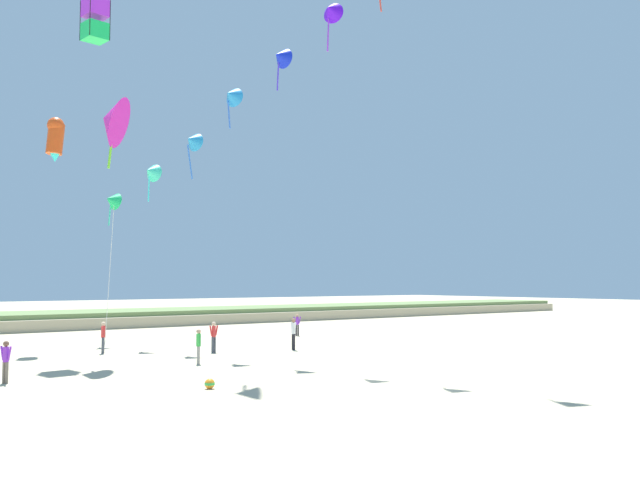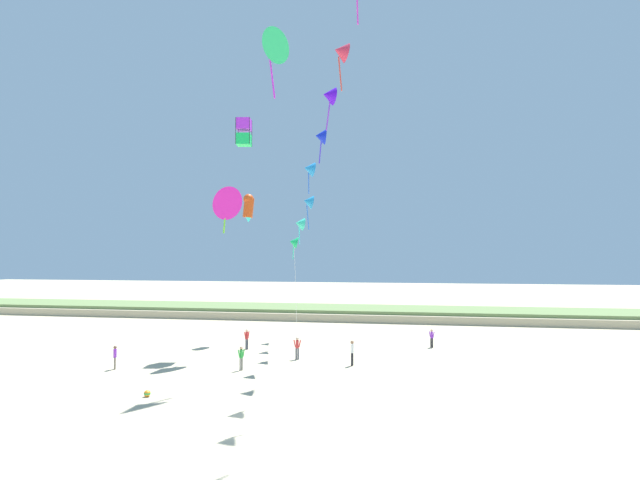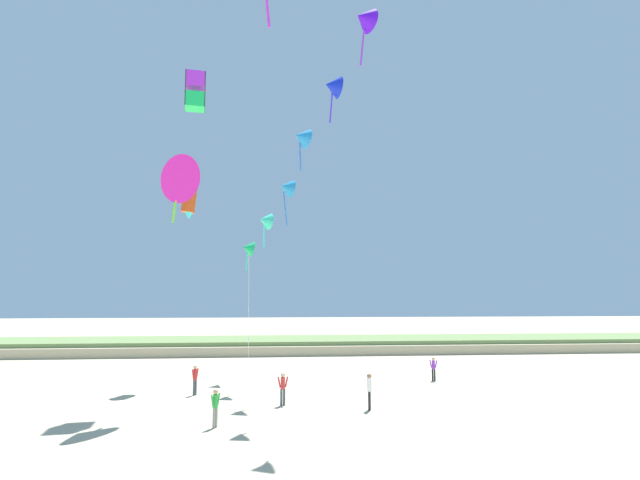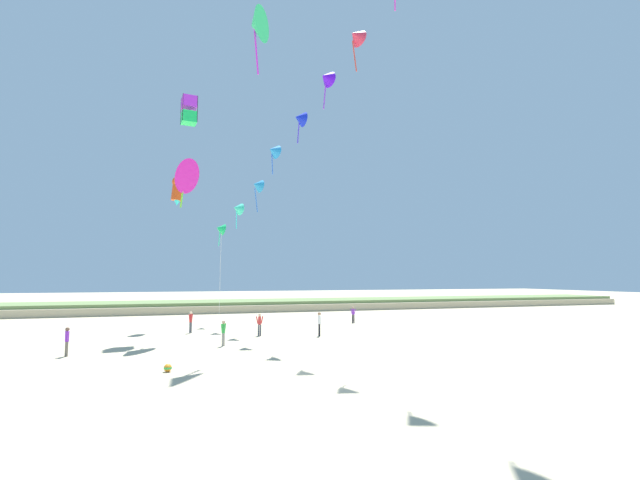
{
  "view_description": "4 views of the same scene",
  "coord_description": "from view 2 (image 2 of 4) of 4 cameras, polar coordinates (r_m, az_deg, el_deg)",
  "views": [
    {
      "loc": [
        -17.59,
        -18.13,
        3.77
      ],
      "look_at": [
        2.54,
        8.82,
        5.85
      ],
      "focal_mm": 38.0,
      "sensor_mm": 36.0,
      "label": 1
    },
    {
      "loc": [
        7.56,
        -21.69,
        7.62
      ],
      "look_at": [
        2.35,
        8.27,
        8.59
      ],
      "focal_mm": 28.0,
      "sensor_mm": 36.0,
      "label": 2
    },
    {
      "loc": [
        -0.84,
        -11.79,
        5.52
      ],
      "look_at": [
        1.18,
        10.77,
        8.08
      ],
      "focal_mm": 28.0,
      "sensor_mm": 36.0,
      "label": 3
    },
    {
      "loc": [
        -5.44,
        -17.61,
        4.29
      ],
      "look_at": [
        3.37,
        11.36,
        6.96
      ],
      "focal_mm": 24.0,
      "sensor_mm": 36.0,
      "label": 4
    }
  ],
  "objects": [
    {
      "name": "person_near_right",
      "position": [
        37.51,
        -2.62,
        -12.07
      ],
      "size": [
        0.58,
        0.22,
        1.64
      ],
      "color": "#474C56",
      "rests_on": "ground"
    },
    {
      "name": "person_far_right",
      "position": [
        37.02,
        -22.39,
        -12.13
      ],
      "size": [
        0.35,
        0.51,
        1.57
      ],
      "color": "#726656",
      "rests_on": "ground"
    },
    {
      "name": "person_near_left",
      "position": [
        34.46,
        -8.99,
        -13.01
      ],
      "size": [
        0.4,
        0.49,
        1.59
      ],
      "color": "gray",
      "rests_on": "ground"
    },
    {
      "name": "ground_plane",
      "position": [
        24.2,
        -9.46,
        -20.15
      ],
      "size": [
        240.0,
        240.0,
        0.0
      ],
      "primitive_type": "plane",
      "color": "#C1B28E"
    },
    {
      "name": "large_kite_low_lead",
      "position": [
        46.25,
        -8.17,
        3.76
      ],
      "size": [
        1.36,
        1.27,
        2.62
      ],
      "color": "#E14A16"
    },
    {
      "name": "kite_banner_string",
      "position": [
        33.41,
        0.49,
        13.77
      ],
      "size": [
        11.29,
        28.3,
        24.93
      ],
      "color": "#1AC466"
    },
    {
      "name": "large_kite_high_solo",
      "position": [
        43.25,
        -8.7,
        12.08
      ],
      "size": [
        1.35,
        1.35,
        2.24
      ],
      "color": "#1AD25D"
    },
    {
      "name": "beach_ball",
      "position": [
        29.68,
        -19.14,
        -16.24
      ],
      "size": [
        0.36,
        0.36,
        0.36
      ],
      "color": "orange",
      "rests_on": "ground"
    },
    {
      "name": "dune_ridge",
      "position": [
        62.26,
        2.85,
        -8.26
      ],
      "size": [
        120.0,
        9.81,
        1.28
      ],
      "color": "tan",
      "rests_on": "ground"
    },
    {
      "name": "large_kite_mid_trail",
      "position": [
        38.89,
        -10.82,
        4.28
      ],
      "size": [
        2.81,
        3.01,
        3.76
      ],
      "color": "#E31CAC"
    },
    {
      "name": "person_far_center",
      "position": [
        35.48,
        3.7,
        -12.56
      ],
      "size": [
        0.24,
        0.61,
        1.74
      ],
      "color": "black",
      "rests_on": "ground"
    },
    {
      "name": "large_kite_outer_drift",
      "position": [
        36.62,
        -5.51,
        21.11
      ],
      "size": [
        2.09,
        2.56,
        4.78
      ],
      "color": "#36EF7B"
    },
    {
      "name": "person_mid_center",
      "position": [
        43.18,
        12.65,
        -10.75
      ],
      "size": [
        0.5,
        0.34,
        1.52
      ],
      "color": "black",
      "rests_on": "ground"
    },
    {
      "name": "person_far_left",
      "position": [
        41.72,
        -8.37,
        -10.99
      ],
      "size": [
        0.36,
        0.54,
        1.66
      ],
      "color": "#474C56",
      "rests_on": "ground"
    }
  ]
}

